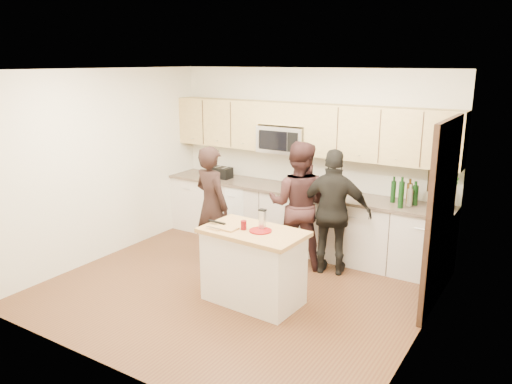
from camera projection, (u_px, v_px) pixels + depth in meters
The scene contains 21 objects.
floor at pixel (235, 289), 6.31m from camera, with size 4.50×4.50×0.00m, color brown.
room_shell at pixel (233, 154), 5.87m from camera, with size 4.52×4.02×2.71m.
back_cabinetry at pixel (297, 219), 7.58m from camera, with size 4.50×0.66×0.94m.
upper_cabinetry at pixel (306, 128), 7.33m from camera, with size 4.50×0.33×0.75m.
microwave at pixel (284, 139), 7.52m from camera, with size 0.76×0.41×0.40m.
doorway at pixel (442, 211), 5.61m from camera, with size 0.06×1.25×2.20m.
framed_picture at pixel (440, 179), 6.61m from camera, with size 0.30×0.03×0.38m.
dish_towel at pixel (238, 192), 7.83m from camera, with size 0.34×0.60×0.48m.
island at pixel (253, 266), 5.88m from camera, with size 1.23×0.76×0.90m.
red_plate at pixel (260, 231), 5.73m from camera, with size 0.26×0.26×0.02m, color maroon.
box_grater at pixel (262, 219), 5.76m from camera, with size 0.08×0.06×0.23m.
drink_glass at pixel (244, 225), 5.78m from camera, with size 0.07×0.07×0.11m, color #650B10.
cutting_board at pixel (226, 228), 5.81m from camera, with size 0.28×0.16×0.02m, color tan.
tongs at pixel (217, 222), 5.96m from camera, with size 0.25×0.03×0.02m, color black.
knife at pixel (213, 228), 5.78m from camera, with size 0.20×0.02×0.01m, color silver.
toaster at pixel (222, 173), 8.13m from camera, with size 0.33×0.21×0.18m.
bottle_cluster at pixel (416, 193), 6.54m from camera, with size 0.70×0.36×0.41m.
orchid at pixel (446, 191), 6.34m from camera, with size 0.27×0.22×0.49m, color #2F7531.
woman_left at pixel (212, 205), 6.98m from camera, with size 0.61×0.40×1.68m, color black.
woman_center at pixel (298, 205), 6.86m from camera, with size 0.86×0.67×1.76m, color black.
woman_right at pixel (334, 213), 6.60m from camera, with size 1.00×0.41×1.70m, color black.
Camera 1 is at (3.29, -4.77, 2.80)m, focal length 35.00 mm.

